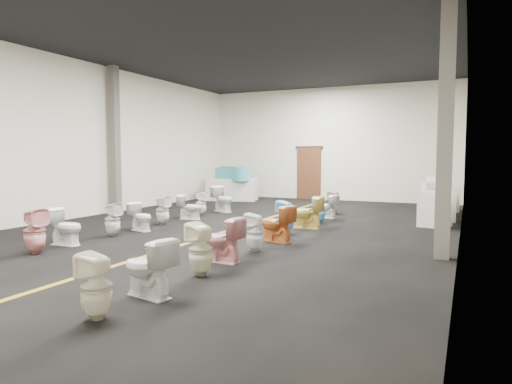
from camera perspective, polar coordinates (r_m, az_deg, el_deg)
floor at (r=11.30m, az=-2.32°, el=-4.49°), size 16.00×16.00×0.00m
ceiling at (r=11.48m, az=-2.40°, el=18.27°), size 16.00×16.00×0.00m
wall_back at (r=18.64m, az=9.07°, el=5.96°), size 10.00×0.00×10.00m
wall_left at (r=14.17m, az=-20.73°, el=6.18°), size 0.00×16.00×16.00m
wall_right at (r=9.92m, az=24.44°, el=6.89°), size 0.00×16.00×16.00m
aisle_stripe at (r=11.30m, az=-2.32°, el=-4.48°), size 0.12×15.60×0.01m
back_door at (r=18.82m, az=6.63°, el=2.31°), size 1.00×0.10×2.10m
door_frame at (r=18.82m, az=6.67°, el=5.57°), size 1.15×0.08×0.10m
column_left at (r=14.72m, az=-17.25°, el=6.20°), size 0.25×0.25×4.50m
column_right at (r=8.43m, az=22.61°, el=7.43°), size 0.25×0.25×4.50m
display_table at (r=18.21m, az=-2.99°, el=0.31°), size 2.12×1.42×0.86m
bathtub at (r=18.18m, az=-3.00°, el=2.32°), size 1.76×1.14×0.55m
appliance_crate_a at (r=12.26m, az=21.47°, el=-2.02°), size 0.81×0.81×0.88m
appliance_crate_b at (r=13.43m, az=21.79°, el=-1.11°), size 0.94×0.94×1.05m
appliance_crate_c at (r=14.62m, az=22.04°, el=-1.12°), size 0.77×0.77×0.83m
appliance_crate_d at (r=15.70m, az=22.27°, el=-0.25°), size 1.03×1.03×1.11m
toilet_left_3 at (r=9.16m, az=-25.92°, el=-4.43°), size 0.43×0.42×0.84m
toilet_left_4 at (r=9.85m, az=-22.70°, el=-4.03°), size 0.73×0.43×0.73m
toilet_left_5 at (r=10.55m, az=-17.48°, el=-3.29°), size 0.36×0.35×0.75m
toilet_left_6 at (r=11.15m, az=-14.20°, el=-3.02°), size 0.72×0.52×0.67m
toilet_left_7 at (r=11.98m, az=-11.60°, el=-2.26°), size 0.34×0.34×0.75m
toilet_left_8 at (r=12.87m, az=-8.25°, el=-1.88°), size 0.75×0.55×0.69m
toilet_left_9 at (r=13.68m, az=-6.91°, el=-1.44°), size 0.41×0.40×0.71m
toilet_left_10 at (r=14.47m, az=-4.13°, el=-0.88°), size 0.92×0.74×0.82m
toilet_right_0 at (r=5.30m, az=-19.34°, el=-11.08°), size 0.36×0.35×0.74m
toilet_right_1 at (r=5.95m, az=-13.34°, el=-9.14°), size 0.81×0.57×0.76m
toilet_right_2 at (r=6.81m, az=-6.94°, el=-7.15°), size 0.47×0.46×0.80m
toilet_right_3 at (r=7.66m, az=-4.37°, el=-5.95°), size 0.78×0.48×0.76m
toilet_right_4 at (r=8.49m, az=-0.14°, el=-5.05°), size 0.35×0.34×0.72m
toilet_right_5 at (r=9.43m, az=2.57°, el=-3.94°), size 0.85×0.63×0.77m
toilet_right_6 at (r=10.33m, az=3.70°, el=-3.19°), size 0.41×0.41×0.77m
toilet_right_7 at (r=11.23m, az=6.36°, el=-2.53°), size 0.78×0.45×0.79m
toilet_right_8 at (r=12.24m, az=7.96°, el=-2.19°), size 0.37×0.37×0.69m
toilet_right_9 at (r=13.15m, az=8.80°, el=-1.79°), size 0.74×0.56×0.67m
toilet_right_10 at (r=14.21m, az=9.72°, el=-1.25°), size 0.42×0.42×0.71m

